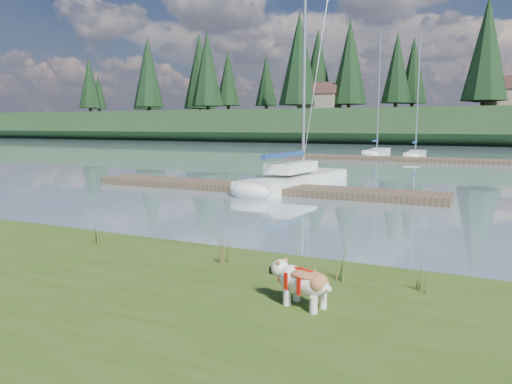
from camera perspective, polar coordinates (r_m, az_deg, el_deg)
The scene contains 23 objects.
ground at distance 40.87m, azimuth 18.35°, elevation 3.30°, with size 200.00×200.00×0.00m, color #7F9AA9.
bank at distance 7.51m, azimuth -24.00°, elevation -14.21°, with size 60.00×9.00×0.35m, color #344B17.
ridge at distance 83.58m, azimuth 22.48°, elevation 6.91°, with size 200.00×20.00×5.00m, color #1B3219.
bulldog at distance 7.13m, azimuth 5.42°, elevation -10.03°, with size 1.02×0.57×0.60m.
sailboat_main at distance 23.87m, azimuth 5.32°, elevation 1.77°, with size 2.66×9.29×13.14m.
dock_near at distance 21.75m, azimuth 0.08°, elevation 0.50°, with size 16.00×2.00×0.30m, color #4C3D2C.
dock_far at distance 40.64m, azimuth 21.16°, elevation 3.36°, with size 26.00×2.20×0.30m, color #4C3D2C.
sailboat_bg_1 at distance 48.82m, azimuth 13.77°, elevation 4.53°, with size 1.87×7.63×11.33m.
sailboat_bg_2 at distance 45.68m, azimuth 17.81°, elevation 4.17°, with size 1.70×6.84×10.32m.
weed_0 at distance 9.38m, azimuth -3.63°, elevation -6.60°, with size 0.17×0.14×0.54m.
weed_1 at distance 9.29m, azimuth -3.66°, elevation -6.65°, with size 0.17×0.14×0.57m.
weed_2 at distance 8.40m, azimuth 9.96°, elevation -7.80°, with size 0.17×0.14×0.75m.
weed_3 at distance 11.30m, azimuth -17.81°, elevation -4.39°, with size 0.17×0.14×0.58m.
weed_4 at distance 8.71m, azimuth 6.17°, elevation -8.27°, with size 0.17×0.14×0.36m.
weed_5 at distance 8.15m, azimuth 18.47°, elevation -9.26°, with size 0.17×0.14×0.53m.
mud_lip at distance 10.73m, azimuth -5.55°, elevation -7.57°, with size 60.00×0.50×0.14m, color #33281C.
conifer_0 at distance 98.69m, azimuth -12.21°, elevation 13.26°, with size 5.72×5.72×14.15m.
conifer_1 at distance 93.60m, azimuth -3.20°, elevation 12.89°, with size 4.40×4.40×11.30m.
conifer_2 at distance 84.77m, azimuth 4.95°, elevation 14.95°, with size 6.60×6.60×16.05m.
conifer_3 at distance 84.30m, azimuth 15.79°, elevation 13.50°, with size 4.84×4.84×12.25m.
conifer_4 at distance 77.11m, azimuth 24.85°, elevation 14.66°, with size 6.16×6.16×15.10m.
house_0 at distance 85.07m, azimuth 7.32°, elevation 10.68°, with size 6.30×5.30×4.65m.
house_1 at distance 81.52m, azimuth 26.84°, elevation 10.05°, with size 6.30×5.30×4.65m.
Camera 1 is at (5.45, -10.40, 2.90)m, focal length 35.00 mm.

